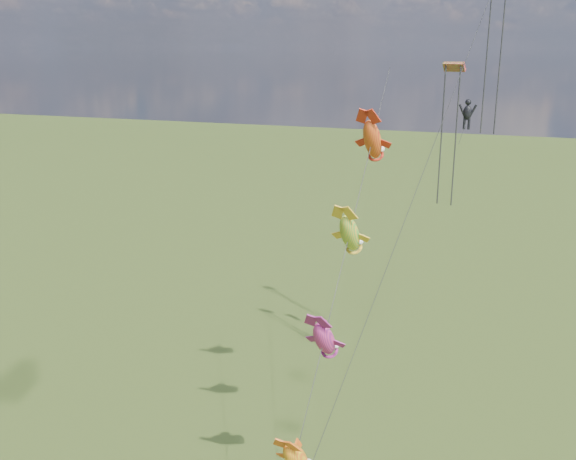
% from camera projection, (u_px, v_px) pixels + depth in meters
% --- Properties ---
extents(fish_windsock_rig, '(1.49, 15.94, 19.87)m').
position_uv_depth(fish_windsock_rig, '(337.00, 286.00, 26.84)').
color(fish_windsock_rig, brown).
rests_on(fish_windsock_rig, ground).
extents(parafoil_rig, '(7.09, 16.51, 24.90)m').
position_uv_depth(parafoil_rig, '(466.00, 100.00, 33.81)').
color(parafoil_rig, brown).
rests_on(parafoil_rig, ground).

